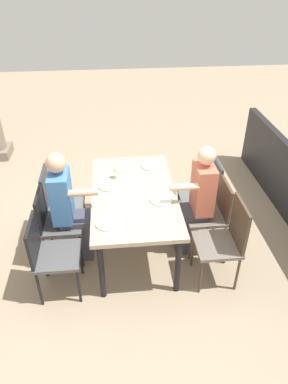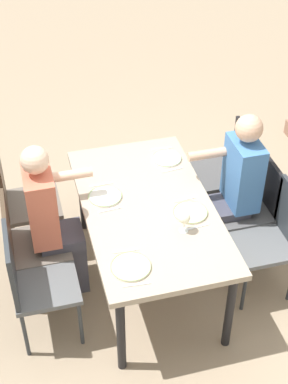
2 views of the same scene
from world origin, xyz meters
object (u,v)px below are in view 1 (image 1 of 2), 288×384
object	(u,v)px
dining_table	(134,198)
chair_mid_north	(55,220)
chair_west_south	(226,238)
plate_0	(107,223)
diner_woman_green	(69,206)
plate_3	(152,166)
chair_east_south	(205,191)
wine_glass_2	(117,170)
diner_man_white	(196,199)
chair_east_north	(58,200)
chair_mid_south	(212,211)
plate_1	(161,199)
chair_west_north	(49,252)
plate_2	(109,186)

from	to	relation	value
dining_table	chair_mid_north	bearing A→B (deg)	96.75
chair_west_south	plate_0	size ratio (longest dim) A/B	4.11
diner_woman_green	plate_3	distance (m)	1.17
chair_mid_north	plate_0	world-z (taller)	chair_mid_north
chair_east_south	wine_glass_2	world-z (taller)	chair_east_south
chair_mid_north	diner_man_white	xyz separation A→B (m)	(-0.00, -1.55, 0.18)
chair_east_south	plate_3	xyz separation A→B (m)	(0.27, 0.62, 0.24)
plate_0	chair_east_south	bearing A→B (deg)	-55.71
chair_mid_north	chair_east_north	world-z (taller)	chair_east_north
plate_0	plate_3	distance (m)	1.20
chair_mid_south	plate_3	distance (m)	0.93
diner_man_white	plate_1	distance (m)	0.41
chair_mid_north	chair_east_south	bearing A→B (deg)	-77.56
plate_3	chair_west_north	bearing A→B (deg)	135.29
plate_1	plate_3	size ratio (longest dim) A/B	0.94
chair_east_south	diner_man_white	bearing A→B (deg)	152.33
diner_woman_green	diner_man_white	xyz separation A→B (m)	(-0.00, -1.38, -0.01)
plate_3	plate_2	bearing A→B (deg)	127.22
chair_mid_north	plate_2	world-z (taller)	chair_mid_north
chair_east_north	diner_man_white	xyz separation A→B (m)	(-0.39, -1.55, 0.18)
dining_table	chair_east_south	bearing A→B (deg)	-72.15
plate_0	plate_2	xyz separation A→B (m)	(0.67, -0.03, -0.00)
chair_east_north	chair_east_south	size ratio (longest dim) A/B	0.98
dining_table	plate_1	size ratio (longest dim) A/B	6.64
chair_west_south	chair_mid_north	size ratio (longest dim) A/B	1.08
chair_mid_north	wine_glass_2	xyz separation A→B (m)	(0.42, -0.71, 0.35)
chair_mid_north	plate_1	xyz separation A→B (m)	(-0.07, -1.15, 0.24)
plate_0	chair_west_north	bearing A→B (deg)	97.62
plate_0	plate_3	xyz separation A→B (m)	(1.07, -0.55, -0.00)
plate_0	diner_woman_green	bearing A→B (deg)	44.78
chair_west_south	chair_east_north	world-z (taller)	chair_west_south
dining_table	diner_woman_green	xyz separation A→B (m)	(-0.11, 0.70, 0.02)
plate_1	plate_0	bearing A→B (deg)	120.92
chair_west_north	wine_glass_2	world-z (taller)	wine_glass_2
dining_table	chair_east_south	world-z (taller)	chair_east_south
diner_man_white	wine_glass_2	distance (m)	0.96
chair_mid_north	chair_east_south	size ratio (longest dim) A/B	0.95
plate_0	plate_2	size ratio (longest dim) A/B	0.95
plate_2	chair_mid_south	bearing A→B (deg)	-102.58
dining_table	plate_3	world-z (taller)	plate_3
plate_1	plate_3	xyz separation A→B (m)	(0.73, 0.02, -0.00)
chair_mid_north	diner_woman_green	xyz separation A→B (m)	(-0.00, -0.17, 0.18)
chair_west_south	wine_glass_2	xyz separation A→B (m)	(0.91, 1.05, 0.33)
chair_east_north	chair_east_south	xyz separation A→B (m)	(0.00, -1.76, 0.01)
dining_table	plate_2	distance (m)	0.32
chair_west_south	diner_man_white	bearing A→B (deg)	22.92
diner_woman_green	dining_table	bearing A→B (deg)	-81.37
chair_east_north	diner_woman_green	world-z (taller)	diner_woman_green
dining_table	diner_man_white	world-z (taller)	diner_man_white
wine_glass_2	chair_east_north	bearing A→B (deg)	92.33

